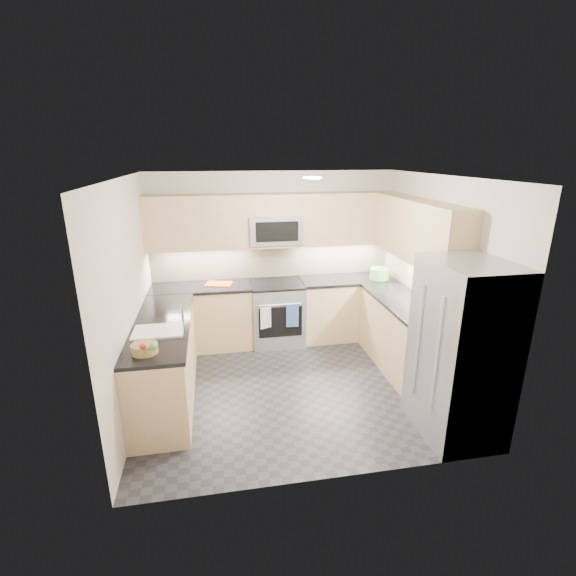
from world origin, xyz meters
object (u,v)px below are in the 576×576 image
object	(u,v)px
microwave	(275,229)
fruit_basket	(145,348)
utensil_bowl	(380,274)
cutting_board	(219,284)
refrigerator	(461,351)
gas_range	(277,313)

from	to	relation	value
microwave	fruit_basket	world-z (taller)	microwave
microwave	utensil_bowl	world-z (taller)	microwave
utensil_bowl	fruit_basket	size ratio (longest dim) A/B	1.15
cutting_board	fruit_basket	world-z (taller)	fruit_basket
microwave	refrigerator	world-z (taller)	microwave
utensil_bowl	cutting_board	size ratio (longest dim) A/B	0.77
microwave	gas_range	bearing A→B (deg)	-90.00
gas_range	fruit_basket	xyz separation A→B (m)	(-1.57, -2.00, 0.53)
refrigerator	fruit_basket	size ratio (longest dim) A/B	7.27
microwave	refrigerator	distance (m)	3.04
gas_range	fruit_basket	distance (m)	2.60
microwave	refrigerator	xyz separation A→B (m)	(1.45, -2.55, -0.80)
gas_range	microwave	world-z (taller)	microwave
refrigerator	cutting_board	world-z (taller)	refrigerator
utensil_bowl	fruit_basket	xyz separation A→B (m)	(-3.11, -1.90, -0.04)
fruit_basket	gas_range	bearing A→B (deg)	51.82
utensil_bowl	fruit_basket	distance (m)	3.65
gas_range	utensil_bowl	size ratio (longest dim) A/B	3.21
refrigerator	utensil_bowl	size ratio (longest dim) A/B	6.35
microwave	utensil_bowl	xyz separation A→B (m)	(1.54, -0.22, -0.68)
cutting_board	fruit_basket	bearing A→B (deg)	-109.62
utensil_bowl	fruit_basket	world-z (taller)	utensil_bowl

